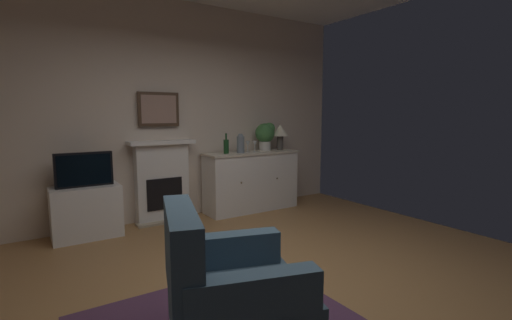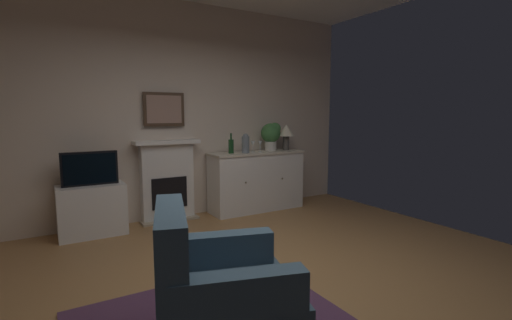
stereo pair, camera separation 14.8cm
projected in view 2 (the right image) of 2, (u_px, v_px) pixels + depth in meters
The scene contains 14 objects.
ground_plane at pixel (278, 293), 3.03m from camera, with size 5.62×5.15×0.10m, color #9E7042.
wall_rear at pixel (175, 111), 5.00m from camera, with size 5.62×0.06×2.97m, color beige.
fireplace_unit at pixel (167, 180), 4.92m from camera, with size 0.87×0.30×1.10m.
framed_picture at pixel (164, 109), 4.84m from camera, with size 0.55×0.04×0.45m.
sideboard_cabinet at pixel (256, 181), 5.45m from camera, with size 1.46×0.49×0.89m.
table_lamp at pixel (286, 132), 5.63m from camera, with size 0.26×0.26×0.40m.
wine_bottle at pixel (231, 146), 5.16m from camera, with size 0.08×0.08×0.29m.
wine_glass_left at pixel (253, 144), 5.33m from camera, with size 0.07×0.07×0.16m.
wine_glass_center at pixel (260, 144), 5.36m from camera, with size 0.07×0.07×0.16m.
vase_decorative at pixel (246, 143), 5.22m from camera, with size 0.11×0.11×0.28m.
tv_cabinet at pixel (92, 210), 4.32m from camera, with size 0.75×0.42×0.61m.
tv_set at pixel (90, 169), 4.23m from camera, with size 0.62×0.07×0.40m.
potted_plant_small at pixel (271, 134), 5.55m from camera, with size 0.30×0.30×0.43m.
armchair at pixel (218, 293), 2.16m from camera, with size 0.99×0.96×0.92m.
Camera 2 is at (-1.62, -2.36, 1.45)m, focal length 25.31 mm.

